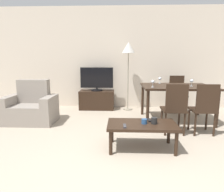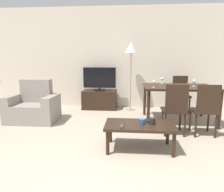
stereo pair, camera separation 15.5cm
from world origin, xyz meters
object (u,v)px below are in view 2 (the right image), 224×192
(dining_table, at_px, (179,90))
(remote_primary, at_px, (122,126))
(remote_secondary, at_px, (147,120))
(cup_colored_far, at_px, (142,122))
(coffee_table, at_px, (140,127))
(armchair, at_px, (33,107))
(dining_chair_far, at_px, (181,92))
(tv_stand, at_px, (100,100))
(wine_glass_left, at_px, (194,82))
(wine_glass_center, at_px, (162,79))
(dining_chair_near, at_px, (175,107))
(dining_chair_near_right, at_px, (205,108))
(tv, at_px, (100,79))
(cup_white_near, at_px, (152,121))
(wine_glass_right, at_px, (154,82))
(floor_lamp, at_px, (131,51))

(dining_table, relative_size, remote_primary, 9.66)
(remote_secondary, xyz_separation_m, cup_colored_far, (-0.09, -0.15, 0.03))
(coffee_table, bearing_deg, armchair, 151.22)
(dining_chair_far, bearing_deg, tv_stand, 175.58)
(remote_primary, xyz_separation_m, wine_glass_left, (1.41, 1.50, 0.47))
(dining_chair_far, relative_size, wine_glass_left, 6.20)
(dining_table, xyz_separation_m, wine_glass_center, (-0.29, 0.38, 0.18))
(dining_chair_near, bearing_deg, dining_chair_near_right, 0.00)
(tv, bearing_deg, armchair, -135.73)
(tv, relative_size, dining_table, 0.59)
(armchair, distance_m, remote_primary, 2.37)
(tv, height_order, dining_chair_near_right, tv)
(tv, xyz_separation_m, cup_white_near, (1.11, -2.43, -0.37))
(tv_stand, relative_size, cup_colored_far, 10.97)
(coffee_table, relative_size, dining_chair_far, 1.11)
(tv, distance_m, dining_chair_near_right, 2.77)
(wine_glass_left, bearing_deg, dining_chair_near_right, -91.28)
(coffee_table, bearing_deg, remote_secondary, 49.82)
(dining_chair_near, relative_size, remote_primary, 6.04)
(dining_chair_near, height_order, cup_white_near, dining_chair_near)
(dining_table, relative_size, cup_colored_far, 17.54)
(cup_colored_far, bearing_deg, wine_glass_right, 75.89)
(dining_chair_near_right, distance_m, remote_primary, 1.59)
(tv_stand, distance_m, dining_table, 2.12)
(cup_white_near, bearing_deg, wine_glass_right, 82.61)
(dining_chair_near_right, bearing_deg, dining_chair_near, 180.00)
(wine_glass_left, height_order, wine_glass_right, same)
(cup_colored_far, relative_size, wine_glass_center, 0.57)
(remote_primary, bearing_deg, coffee_table, 30.63)
(floor_lamp, bearing_deg, dining_chair_far, -4.75)
(remote_secondary, bearing_deg, dining_chair_near_right, 25.00)
(remote_secondary, bearing_deg, wine_glass_right, 78.72)
(wine_glass_left, bearing_deg, coffee_table, -130.48)
(armchair, distance_m, cup_white_near, 2.66)
(cup_white_near, xyz_separation_m, wine_glass_center, (0.42, 1.83, 0.43))
(armchair, xyz_separation_m, wine_glass_left, (3.35, 0.14, 0.56))
(cup_white_near, bearing_deg, dining_chair_far, 67.08)
(wine_glass_left, bearing_deg, remote_primary, -133.16)
(dining_table, distance_m, cup_colored_far, 1.70)
(wine_glass_left, distance_m, wine_glass_right, 0.85)
(armchair, xyz_separation_m, wine_glass_center, (2.79, 0.62, 0.56))
(dining_chair_near_right, height_order, remote_primary, dining_chair_near_right)
(wine_glass_left, relative_size, wine_glass_right, 1.00)
(wine_glass_center, bearing_deg, coffee_table, -107.96)
(dining_chair_near, height_order, wine_glass_center, wine_glass_center)
(floor_lamp, bearing_deg, tv_stand, 176.10)
(dining_chair_near, bearing_deg, tv_stand, 130.85)
(floor_lamp, distance_m, remote_primary, 2.77)
(dining_chair_near_right, bearing_deg, cup_colored_far, -150.53)
(dining_chair_far, bearing_deg, wine_glass_left, -88.98)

